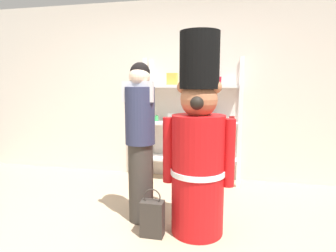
{
  "coord_description": "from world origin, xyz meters",
  "views": [
    {
      "loc": [
        0.84,
        -2.03,
        1.39
      ],
      "look_at": [
        0.27,
        0.58,
        1.0
      ],
      "focal_mm": 30.46,
      "sensor_mm": 36.0,
      "label": 1
    }
  ],
  "objects_px": {
    "teddy_bear_guard": "(198,149)",
    "shopping_bag": "(152,218)",
    "person_shopper": "(140,139)",
    "merchandise_shelf": "(193,120)"
  },
  "relations": [
    {
      "from": "teddy_bear_guard",
      "to": "shopping_bag",
      "type": "height_order",
      "value": "teddy_bear_guard"
    },
    {
      "from": "teddy_bear_guard",
      "to": "shopping_bag",
      "type": "bearing_deg",
      "value": -157.0
    },
    {
      "from": "teddy_bear_guard",
      "to": "person_shopper",
      "type": "height_order",
      "value": "teddy_bear_guard"
    },
    {
      "from": "teddy_bear_guard",
      "to": "person_shopper",
      "type": "xyz_separation_m",
      "value": [
        -0.59,
        0.12,
        0.05
      ]
    },
    {
      "from": "merchandise_shelf",
      "to": "teddy_bear_guard",
      "type": "bearing_deg",
      "value": -80.6
    },
    {
      "from": "merchandise_shelf",
      "to": "teddy_bear_guard",
      "type": "distance_m",
      "value": 1.49
    },
    {
      "from": "teddy_bear_guard",
      "to": "person_shopper",
      "type": "bearing_deg",
      "value": 168.76
    },
    {
      "from": "merchandise_shelf",
      "to": "teddy_bear_guard",
      "type": "relative_size",
      "value": 0.95
    },
    {
      "from": "merchandise_shelf",
      "to": "shopping_bag",
      "type": "xyz_separation_m",
      "value": [
        -0.15,
        -1.63,
        -0.72
      ]
    },
    {
      "from": "teddy_bear_guard",
      "to": "person_shopper",
      "type": "distance_m",
      "value": 0.6
    }
  ]
}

